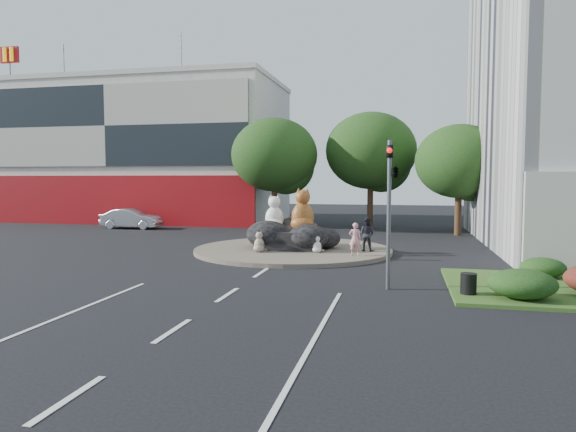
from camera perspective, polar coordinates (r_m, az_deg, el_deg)
name	(u,v)px	position (r m, az deg, el deg)	size (l,w,h in m)	color
ground	(227,295)	(16.75, -6.76, -8.72)	(120.00, 120.00, 0.00)	black
roundabout_island	(293,250)	(26.22, 0.55, -3.80)	(10.00, 10.00, 0.20)	brown
rock_plinth	(293,239)	(26.15, 0.55, -2.60)	(3.20, 2.60, 0.90)	black
shophouse_block	(143,152)	(49.31, -15.85, 6.84)	(25.20, 12.30, 17.40)	silver
tree_left	(276,159)	(38.64, -1.39, 6.40)	(6.46, 6.46, 8.27)	#382314
tree_mid	(372,155)	(39.57, 9.28, 6.74)	(6.84, 6.84, 8.76)	#382314
tree_right	(460,165)	(35.65, 18.58, 5.38)	(5.70, 5.70, 7.30)	#382314
hedge_near_green	(522,284)	(17.06, 24.60, -6.87)	(2.00, 1.60, 0.90)	#103411
hedge_back_green	(543,267)	(21.06, 26.48, -5.14)	(1.60, 1.28, 0.72)	#103411
traffic_light	(392,182)	(17.39, 11.51, 3.74)	(0.44, 1.24, 5.00)	#595B60
cat_white	(274,212)	(26.30, -1.53, 0.41)	(1.09, 0.95, 1.82)	white
cat_tabby	(303,209)	(25.78, 1.65, 0.75)	(1.31, 1.14, 2.19)	#C55B29
kitten_calico	(259,241)	(24.83, -3.23, -2.84)	(0.61, 0.53, 1.01)	silver
kitten_white	(317,244)	(24.60, 3.26, -3.11)	(0.50, 0.44, 0.84)	beige
pedestrian_pink	(355,239)	(23.82, 7.45, -2.55)	(0.55, 0.36, 1.52)	pink
pedestrian_dark	(367,234)	(25.33, 8.73, -2.00)	(0.81, 0.63, 1.67)	black
parked_car	(132,219)	(40.21, -16.98, -0.29)	(1.57, 4.51, 1.48)	#B3B5BB
litter_bin	(468,284)	(17.15, 19.42, -7.10)	(0.49, 0.49, 0.65)	black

